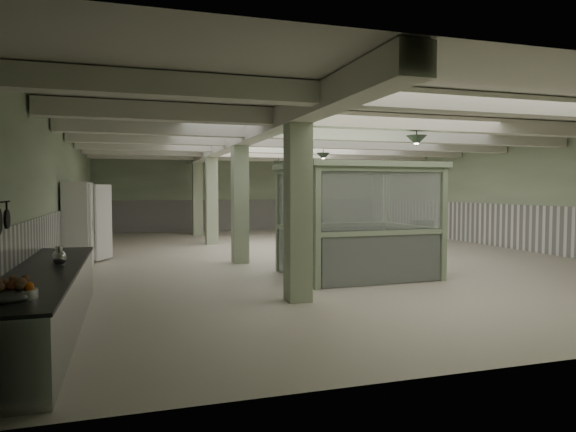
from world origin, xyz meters
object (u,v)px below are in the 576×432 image
object	(u,v)px
prep_counter	(43,302)
filing_cabinet	(421,246)
walkin_cooler	(80,224)
guard_booth	(356,200)

from	to	relation	value
prep_counter	filing_cabinet	size ratio (longest dim) A/B	4.36
walkin_cooler	guard_booth	world-z (taller)	guard_booth
prep_counter	guard_booth	bearing A→B (deg)	26.93
guard_booth	prep_counter	bearing A→B (deg)	-154.98
prep_counter	guard_booth	world-z (taller)	guard_booth
prep_counter	filing_cabinet	distance (m)	8.61
guard_booth	filing_cabinet	world-z (taller)	guard_booth
walkin_cooler	filing_cabinet	xyz separation A→B (m)	(8.05, -3.53, -0.46)
walkin_cooler	filing_cabinet	bearing A→B (deg)	-23.66
walkin_cooler	guard_booth	size ratio (longest dim) A/B	0.72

